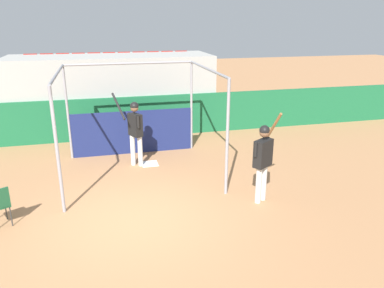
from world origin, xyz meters
The scene contains 7 objects.
ground_plane centered at (0.00, 0.00, 0.00)m, with size 60.00×60.00×0.00m, color #A8754C.
outfield_wall centered at (0.00, 5.64, 0.70)m, with size 24.00×0.12×1.40m.
bleacher_section centered at (0.00, 6.90, 1.34)m, with size 7.05×2.40×2.68m.
batting_cage centered at (0.42, 3.46, 1.16)m, with size 3.65×3.38×2.70m.
home_plate centered at (0.75, 3.00, 0.01)m, with size 0.44×0.44×0.02m.
player_batter centered at (0.39, 3.00, 1.08)m, with size 0.76×0.79×1.98m.
player_waiting centered at (2.85, 0.19, 1.06)m, with size 0.63×0.67×2.01m.
Camera 1 is at (-0.46, -6.74, 3.87)m, focal length 35.00 mm.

